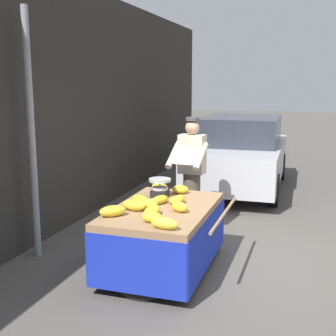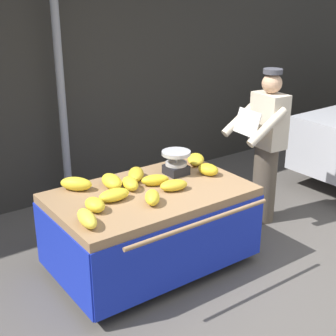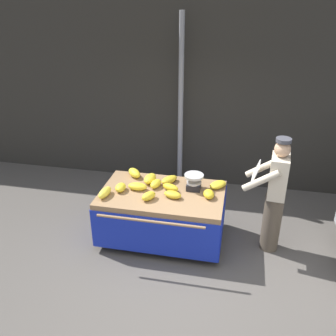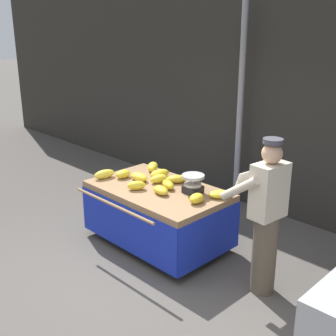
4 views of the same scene
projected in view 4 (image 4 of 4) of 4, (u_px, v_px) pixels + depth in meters
The scene contains 18 objects.
ground_plane at pixel (123, 287), 4.87m from camera, with size 60.00×60.00×0.00m, color #514C47.
back_wall at pixel (284, 90), 6.29m from camera, with size 16.00×0.24×3.72m, color #2D2B26.
street_pole at pixel (240, 109), 6.50m from camera, with size 0.09×0.09×3.13m, color gray.
banana_cart at pixel (158, 203), 5.64m from camera, with size 1.80×1.29×0.79m.
weighing_scale at pixel (193, 184), 5.38m from camera, with size 0.28×0.28×0.23m.
banana_bunch_0 at pixel (161, 190), 5.37m from camera, with size 0.15×0.26×0.10m, color gold.
banana_bunch_1 at pixel (159, 179), 5.74m from camera, with size 0.13×0.24×0.11m, color yellow.
banana_bunch_2 at pixel (197, 198), 5.10m from camera, with size 0.15×0.21×0.11m, color gold.
banana_bunch_3 at pixel (104, 174), 5.90m from camera, with size 0.12×0.30×0.12m, color yellow.
banana_bunch_4 at pixel (221, 194), 5.25m from camera, with size 0.17×0.30×0.09m, color yellow.
banana_bunch_5 at pixel (139, 177), 5.81m from camera, with size 0.15×0.28×0.10m, color yellow.
banana_bunch_6 at pixel (153, 167), 6.19m from camera, with size 0.14×0.29×0.12m, color yellow.
banana_bunch_7 at pixel (177, 179), 5.74m from camera, with size 0.15×0.29×0.10m, color gold.
banana_bunch_8 at pixel (168, 185), 5.54m from camera, with size 0.12×0.26×0.10m, color gold.
banana_bunch_9 at pixel (160, 174), 5.90m from camera, with size 0.16×0.29×0.12m, color yellow.
banana_bunch_10 at pixel (123, 174), 5.91m from camera, with size 0.14×0.22×0.11m, color yellow.
banana_bunch_11 at pixel (136, 185), 5.50m from camera, with size 0.12×0.23×0.12m, color yellow.
vendor_person at pixel (266, 217), 4.55m from camera, with size 0.60×0.55×1.71m.
Camera 4 is at (3.35, -2.58, 2.80)m, focal length 46.94 mm.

